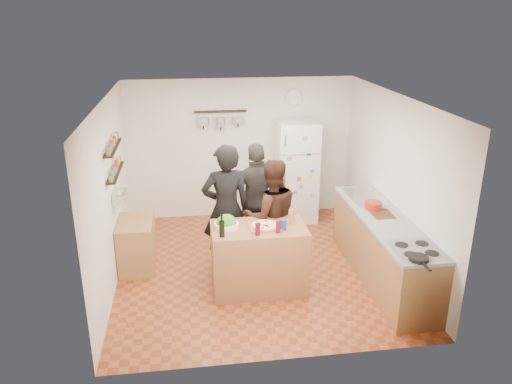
{
  "coord_description": "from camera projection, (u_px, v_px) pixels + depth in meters",
  "views": [
    {
      "loc": [
        -0.93,
        -6.5,
        3.59
      ],
      "look_at": [
        0.0,
        0.1,
        1.15
      ],
      "focal_mm": 35.0,
      "sensor_mm": 36.0,
      "label": 1
    }
  ],
  "objects": [
    {
      "name": "salad_bowl",
      "position": [
        227.0,
        225.0,
        6.52
      ],
      "size": [
        0.32,
        0.32,
        0.06
      ],
      "primitive_type": "cylinder",
      "color": "white",
      "rests_on": "prep_island"
    },
    {
      "name": "skillet",
      "position": [
        419.0,
        258.0,
        5.65
      ],
      "size": [
        0.23,
        0.23,
        0.04
      ],
      "primitive_type": "cylinder",
      "color": "black",
      "rests_on": "stove_top"
    },
    {
      "name": "person_left",
      "position": [
        226.0,
        209.0,
        7.03
      ],
      "size": [
        0.73,
        0.51,
        1.89
      ],
      "primitive_type": "imported",
      "rotation": [
        0.0,
        0.0,
        3.23
      ],
      "color": "black",
      "rests_on": "floor"
    },
    {
      "name": "pot_rack",
      "position": [
        220.0,
        112.0,
        8.54
      ],
      "size": [
        0.9,
        0.04,
        0.04
      ],
      "primitive_type": "cube",
      "color": "black",
      "rests_on": "back_wall"
    },
    {
      "name": "side_table",
      "position": [
        137.0,
        244.0,
        7.29
      ],
      "size": [
        0.5,
        0.8,
        0.73
      ],
      "primitive_type": "cube",
      "color": "#9F7742",
      "rests_on": "floor"
    },
    {
      "name": "red_bowl",
      "position": [
        373.0,
        205.0,
        7.1
      ],
      "size": [
        0.24,
        0.24,
        0.1
      ],
      "primitive_type": "cylinder",
      "color": "#A21D12",
      "rests_on": "counter_run"
    },
    {
      "name": "cutting_board",
      "position": [
        382.0,
        214.0,
        6.94
      ],
      "size": [
        0.3,
        0.4,
        0.02
      ],
      "primitive_type": "cube",
      "color": "brown",
      "rests_on": "counter_run"
    },
    {
      "name": "pepper_mill",
      "position": [
        292.0,
        218.0,
        6.62
      ],
      "size": [
        0.05,
        0.05,
        0.17
      ],
      "primitive_type": "cylinder",
      "color": "#9C5F41",
      "rests_on": "prep_island"
    },
    {
      "name": "prep_island",
      "position": [
        259.0,
        258.0,
        6.7
      ],
      "size": [
        1.25,
        0.72,
        0.91
      ],
      "primitive_type": "cube",
      "color": "#9A6638",
      "rests_on": "floor"
    },
    {
      "name": "counter_run",
      "position": [
        383.0,
        249.0,
        6.96
      ],
      "size": [
        0.63,
        2.63,
        0.9
      ],
      "primitive_type": "cube",
      "color": "#9E7042",
      "rests_on": "floor"
    },
    {
      "name": "fridge",
      "position": [
        296.0,
        171.0,
        8.84
      ],
      "size": [
        0.7,
        0.68,
        1.8
      ],
      "primitive_type": "cube",
      "color": "white",
      "rests_on": "floor"
    },
    {
      "name": "produce_basket",
      "position": [
        120.0,
        196.0,
        6.94
      ],
      "size": [
        0.18,
        0.35,
        0.14
      ],
      "primitive_type": "cube",
      "color": "silver",
      "rests_on": "left_wall"
    },
    {
      "name": "pizza",
      "position": [
        265.0,
        225.0,
        6.52
      ],
      "size": [
        0.34,
        0.34,
        0.02
      ],
      "primitive_type": "cylinder",
      "color": "beige",
      "rests_on": "pizza_board"
    },
    {
      "name": "room_shell",
      "position": [
        253.0,
        179.0,
        7.33
      ],
      "size": [
        4.2,
        4.2,
        4.2
      ],
      "color": "brown",
      "rests_on": "ground"
    },
    {
      "name": "wall_clock",
      "position": [
        294.0,
        97.0,
        8.72
      ],
      "size": [
        0.3,
        0.03,
        0.3
      ],
      "primitive_type": "cylinder",
      "rotation": [
        1.57,
        0.0,
        0.0
      ],
      "color": "silver",
      "rests_on": "back_wall"
    },
    {
      "name": "spice_shelf_upper",
      "position": [
        113.0,
        147.0,
        6.7
      ],
      "size": [
        0.12,
        1.0,
        0.02
      ],
      "primitive_type": "cube",
      "color": "black",
      "rests_on": "left_wall"
    },
    {
      "name": "spice_shelf_lower",
      "position": [
        115.0,
        172.0,
        6.82
      ],
      "size": [
        0.12,
        1.0,
        0.02
      ],
      "primitive_type": "cube",
      "color": "black",
      "rests_on": "left_wall"
    },
    {
      "name": "salt_canister",
      "position": [
        283.0,
        224.0,
        6.44
      ],
      "size": [
        0.09,
        0.09,
        0.14
      ],
      "primitive_type": "cylinder",
      "color": "#1B3399",
      "rests_on": "prep_island"
    },
    {
      "name": "wine_glass_near",
      "position": [
        258.0,
        229.0,
        6.28
      ],
      "size": [
        0.06,
        0.06,
        0.16
      ],
      "primitive_type": "cylinder",
      "color": "#570720",
      "rests_on": "prep_island"
    },
    {
      "name": "person_center",
      "position": [
        271.0,
        216.0,
        7.05
      ],
      "size": [
        0.86,
        0.69,
        1.68
      ],
      "primitive_type": "imported",
      "rotation": [
        0.0,
        0.0,
        3.21
      ],
      "color": "black",
      "rests_on": "floor"
    },
    {
      "name": "sink",
      "position": [
        365.0,
        197.0,
        7.59
      ],
      "size": [
        0.5,
        0.8,
        0.03
      ],
      "primitive_type": "cube",
      "color": "silver",
      "rests_on": "counter_run"
    },
    {
      "name": "person_back",
      "position": [
        258.0,
        200.0,
        7.55
      ],
      "size": [
        1.06,
        0.49,
        1.76
      ],
      "primitive_type": "imported",
      "rotation": [
        0.0,
        0.0,
        3.2
      ],
      "color": "#292725",
      "rests_on": "floor"
    },
    {
      "name": "stove_top",
      "position": [
        416.0,
        250.0,
        5.92
      ],
      "size": [
        0.6,
        0.62,
        0.02
      ],
      "primitive_type": "cube",
      "color": "white",
      "rests_on": "counter_run"
    },
    {
      "name": "wine_glass_far",
      "position": [
        278.0,
        227.0,
        6.36
      ],
      "size": [
        0.06,
        0.06,
        0.15
      ],
      "primitive_type": "cylinder",
      "color": "maroon",
      "rests_on": "prep_island"
    },
    {
      "name": "pizza_board",
      "position": [
        265.0,
        227.0,
        6.53
      ],
      "size": [
        0.42,
        0.34,
        0.02
      ],
      "primitive_type": "cube",
      "color": "#905D34",
      "rests_on": "prep_island"
    },
    {
      "name": "wine_bottle",
      "position": [
        222.0,
        229.0,
        6.23
      ],
      "size": [
        0.07,
        0.07,
        0.21
      ],
      "primitive_type": "cylinder",
      "color": "black",
      "rests_on": "prep_island"
    }
  ]
}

